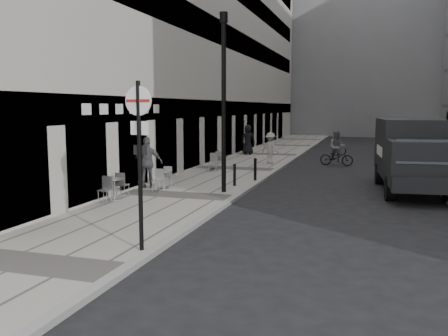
# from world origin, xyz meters

# --- Properties ---
(sidewalk) EXTENTS (4.00, 60.00, 0.12)m
(sidewalk) POSITION_xyz_m (-2.00, 18.00, 0.06)
(sidewalk) COLOR #9B958C
(sidewalk) RESTS_ON ground
(building_left) EXTENTS (4.00, 45.00, 18.00)m
(building_left) POSITION_xyz_m (-6.00, 24.50, 9.00)
(building_left) COLOR #B5B1A5
(building_left) RESTS_ON ground
(building_far) EXTENTS (24.00, 16.00, 22.00)m
(building_far) POSITION_xyz_m (1.50, 56.00, 11.00)
(building_far) COLOR slate
(building_far) RESTS_ON ground
(sign_post) EXTENTS (0.61, 0.13, 3.58)m
(sign_post) POSITION_xyz_m (-0.20, 4.10, 2.41)
(sign_post) COLOR black
(sign_post) RESTS_ON sidewalk
(lamppost) EXTENTS (0.28, 0.28, 6.30)m
(lamppost) POSITION_xyz_m (-0.60, 11.35, 3.62)
(lamppost) COLOR black
(lamppost) RESTS_ON sidewalk
(bollard_near) EXTENTS (0.11, 0.11, 0.81)m
(bollard_near) POSITION_xyz_m (-0.60, 12.78, 0.52)
(bollard_near) COLOR black
(bollard_near) RESTS_ON sidewalk
(bollard_far) EXTENTS (0.12, 0.12, 0.88)m
(bollard_far) POSITION_xyz_m (-0.15, 14.35, 0.56)
(bollard_far) COLOR black
(bollard_far) RESTS_ON sidewalk
(panel_van) EXTENTS (2.58, 5.92, 2.72)m
(panel_van) POSITION_xyz_m (5.88, 14.10, 1.53)
(panel_van) COLOR black
(panel_van) RESTS_ON ground
(cyclist) EXTENTS (1.80, 0.73, 1.90)m
(cyclist) POSITION_xyz_m (2.68, 21.61, 0.74)
(cyclist) COLOR black
(cyclist) RESTS_ON ground
(pedestrian_a) EXTENTS (1.22, 0.78, 1.94)m
(pedestrian_a) POSITION_xyz_m (-3.60, 11.31, 1.09)
(pedestrian_a) COLOR #515155
(pedestrian_a) RESTS_ON sidewalk
(pedestrian_b) EXTENTS (1.25, 0.99, 1.69)m
(pedestrian_b) POSITION_xyz_m (-0.74, 20.34, 0.97)
(pedestrian_b) COLOR #9B958F
(pedestrian_b) RESTS_ON sidewalk
(pedestrian_c) EXTENTS (0.97, 0.65, 1.93)m
(pedestrian_c) POSITION_xyz_m (-3.20, 25.05, 1.08)
(pedestrian_c) COLOR black
(pedestrian_c) RESTS_ON sidewalk
(cafe_table_near) EXTENTS (0.66, 1.49, 0.85)m
(cafe_table_near) POSITION_xyz_m (-3.60, 8.83, 0.55)
(cafe_table_near) COLOR #A6A6A8
(cafe_table_near) RESTS_ON sidewalk
(cafe_table_mid) EXTENTS (0.66, 1.49, 0.85)m
(cafe_table_mid) POSITION_xyz_m (-2.80, 17.21, 0.55)
(cafe_table_mid) COLOR silver
(cafe_table_mid) RESTS_ON sidewalk
(cafe_table_far) EXTENTS (0.63, 1.41, 0.81)m
(cafe_table_far) POSITION_xyz_m (-2.93, 11.28, 0.53)
(cafe_table_far) COLOR silver
(cafe_table_far) RESTS_ON sidewalk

